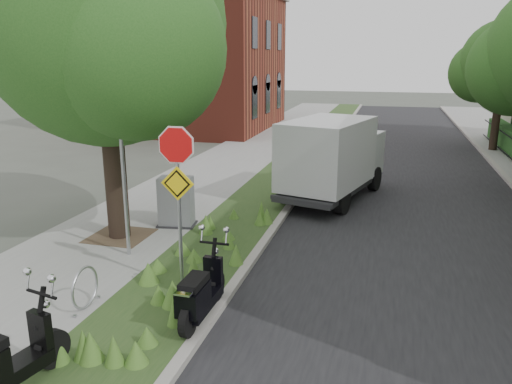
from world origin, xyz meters
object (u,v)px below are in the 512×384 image
(sign_assembly, at_px, (177,175))
(scooter_far, at_px, (199,299))
(utility_cabinet, at_px, (176,203))
(box_truck, at_px, (333,155))

(sign_assembly, relative_size, scooter_far, 1.78)
(sign_assembly, height_order, utility_cabinet, sign_assembly)
(scooter_far, bearing_deg, utility_cabinet, 117.89)
(scooter_far, distance_m, box_truck, 8.55)
(sign_assembly, distance_m, scooter_far, 2.26)
(scooter_far, relative_size, box_truck, 0.35)
(sign_assembly, bearing_deg, box_truck, 74.81)
(sign_assembly, xyz_separation_m, scooter_far, (0.80, -1.14, -1.79))
(sign_assembly, distance_m, utility_cabinet, 4.03)
(sign_assembly, bearing_deg, scooter_far, -55.04)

